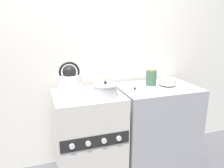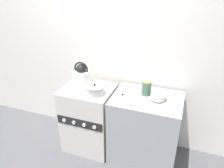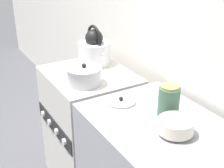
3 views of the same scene
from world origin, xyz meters
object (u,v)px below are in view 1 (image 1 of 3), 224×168
at_px(cooking_pot, 105,90).
at_px(storage_jar, 151,77).
at_px(stove, 89,138).
at_px(enamel_bowl, 168,82).
at_px(loose_pot_lid, 135,90).
at_px(kettle, 70,81).

bearing_deg(cooking_pot, storage_jar, 19.77).
bearing_deg(storage_jar, cooking_pot, -160.23).
relative_size(stove, enamel_bowl, 5.24).
distance_m(enamel_bowl, loose_pot_lid, 0.40).
bearing_deg(loose_pot_lid, stove, 176.85).
relative_size(kettle, enamel_bowl, 1.71).
relative_size(kettle, loose_pot_lid, 1.73).
bearing_deg(stove, kettle, 138.78).
height_order(enamel_bowl, loose_pot_lid, enamel_bowl).
xyz_separation_m(storage_jar, loose_pot_lid, (-0.24, -0.13, -0.08)).
relative_size(cooking_pot, loose_pot_lid, 1.33).
relative_size(stove, kettle, 3.06).
height_order(cooking_pot, loose_pot_lid, cooking_pot).
bearing_deg(kettle, enamel_bowl, -5.44).
relative_size(cooking_pot, enamel_bowl, 1.32).
xyz_separation_m(stove, loose_pot_lid, (0.46, -0.03, 0.44)).
distance_m(storage_jar, loose_pot_lid, 0.29).
bearing_deg(enamel_bowl, storage_jar, 151.95).
height_order(kettle, loose_pot_lid, kettle).
distance_m(cooking_pot, loose_pot_lid, 0.33).
distance_m(kettle, storage_jar, 0.84).
relative_size(stove, cooking_pot, 3.99).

